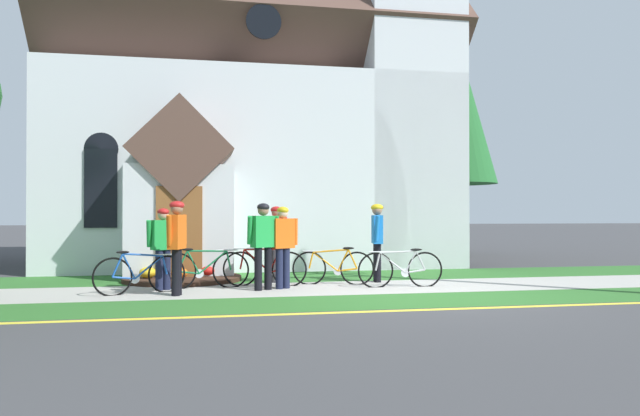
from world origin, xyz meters
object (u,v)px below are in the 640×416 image
object	(u,v)px
bicycle_red	(265,268)
church_sign	(183,217)
bicycle_black	(204,269)
cyclist_in_yellow_jersey	(177,240)
cyclist_in_white_jersey	(163,243)
cyclist_in_green_jersey	(283,241)
bicycle_green	(333,267)
bicycle_orange	(401,269)
bicycle_yellow	(140,274)
cyclist_in_orange_jersey	(276,238)
roadside_conifer	(453,104)
cyclist_in_red_jersey	(377,236)
cyclist_in_blue_jersey	(263,239)

from	to	relation	value
bicycle_red	church_sign	bearing A→B (deg)	137.69
church_sign	bicycle_red	distance (m)	2.52
bicycle_black	cyclist_in_yellow_jersey	distance (m)	1.29
cyclist_in_white_jersey	cyclist_in_green_jersey	size ratio (longest dim) A/B	0.98
bicycle_green	bicycle_black	distance (m)	2.67
church_sign	bicycle_orange	xyz separation A→B (m)	(4.38, -2.28, -1.03)
bicycle_red	cyclist_in_green_jersey	world-z (taller)	cyclist_in_green_jersey
bicycle_orange	bicycle_yellow	bearing A→B (deg)	-179.39
cyclist_in_green_jersey	bicycle_yellow	bearing A→B (deg)	-174.90
bicycle_black	bicycle_orange	distance (m)	3.95
cyclist_in_green_jersey	cyclist_in_orange_jersey	bearing A→B (deg)	89.73
bicycle_red	cyclist_in_green_jersey	xyz separation A→B (m)	(0.29, -0.54, 0.57)
roadside_conifer	cyclist_in_green_jersey	bearing A→B (deg)	-130.02
cyclist_in_red_jersey	bicycle_orange	bearing A→B (deg)	-77.45
bicycle_yellow	cyclist_in_green_jersey	bearing A→B (deg)	5.10
bicycle_yellow	cyclist_in_yellow_jersey	distance (m)	1.02
bicycle_green	cyclist_in_green_jersey	xyz separation A→B (m)	(-1.14, -0.51, 0.58)
bicycle_black	cyclist_in_white_jersey	distance (m)	0.97
bicycle_green	cyclist_in_white_jersey	size ratio (longest dim) A/B	1.05
bicycle_yellow	cyclist_in_blue_jersey	xyz separation A→B (m)	(2.30, 0.08, 0.62)
bicycle_black	cyclist_in_red_jersey	bearing A→B (deg)	6.04
bicycle_red	cyclist_in_yellow_jersey	bearing A→B (deg)	-145.70
church_sign	roadside_conifer	xyz separation A→B (m)	(9.42, 6.75, 4.13)
cyclist_in_blue_jersey	church_sign	bearing A→B (deg)	125.25
cyclist_in_yellow_jersey	bicycle_red	bearing A→B (deg)	34.30
bicycle_orange	roadside_conifer	size ratio (longest dim) A/B	0.21
bicycle_yellow	roadside_conifer	bearing A→B (deg)	41.90
bicycle_yellow	cyclist_in_blue_jersey	bearing A→B (deg)	1.97
bicycle_orange	cyclist_in_red_jersey	bearing A→B (deg)	102.55
bicycle_green	cyclist_in_green_jersey	bearing A→B (deg)	-155.94
church_sign	bicycle_yellow	bearing A→B (deg)	-106.79
cyclist_in_red_jersey	cyclist_in_yellow_jersey	world-z (taller)	cyclist_in_yellow_jersey
cyclist_in_yellow_jersey	bicycle_yellow	bearing A→B (deg)	150.31
bicycle_yellow	cyclist_in_blue_jersey	size ratio (longest dim) A/B	0.96
cyclist_in_blue_jersey	cyclist_in_red_jersey	bearing A→B (deg)	19.99
cyclist_in_blue_jersey	cyclist_in_orange_jersey	size ratio (longest dim) A/B	1.03
cyclist_in_orange_jersey	roadside_conifer	xyz separation A→B (m)	(7.42, 7.73, 4.57)
bicycle_black	cyclist_in_blue_jersey	xyz separation A→B (m)	(1.12, -0.54, 0.61)
cyclist_in_white_jersey	cyclist_in_green_jersey	world-z (taller)	cyclist_in_green_jersey
church_sign	bicycle_green	xyz separation A→B (m)	(3.13, -1.58, -1.04)
cyclist_in_blue_jersey	roadside_conifer	size ratio (longest dim) A/B	0.20
bicycle_orange	cyclist_in_green_jersey	distance (m)	2.46
cyclist_in_red_jersey	roadside_conifer	world-z (taller)	roadside_conifer
cyclist_in_white_jersey	cyclist_in_yellow_jersey	bearing A→B (deg)	-70.78
cyclist_in_orange_jersey	cyclist_in_yellow_jersey	distance (m)	2.67
bicycle_orange	cyclist_in_red_jersey	xyz separation A→B (m)	(-0.21, 0.96, 0.63)
church_sign	cyclist_in_orange_jersey	world-z (taller)	church_sign
bicycle_green	cyclist_in_orange_jersey	xyz separation A→B (m)	(-1.13, 0.61, 0.59)
cyclist_in_orange_jersey	cyclist_in_green_jersey	distance (m)	1.11
bicycle_orange	bicycle_red	bearing A→B (deg)	164.74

